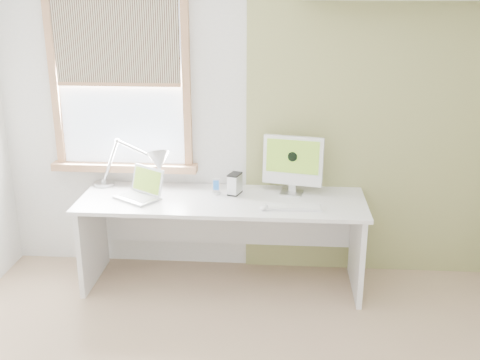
# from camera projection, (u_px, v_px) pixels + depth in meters

# --- Properties ---
(room) EXTENTS (4.04, 3.54, 2.64)m
(room) POSITION_uv_depth(u_px,v_px,m) (225.00, 190.00, 2.88)
(room) COLOR tan
(room) RESTS_ON ground
(accent_wall) EXTENTS (2.00, 0.02, 2.60)m
(accent_wall) POSITION_uv_depth(u_px,v_px,m) (374.00, 118.00, 4.46)
(accent_wall) COLOR #97935A
(accent_wall) RESTS_ON room
(window) EXTENTS (1.20, 0.14, 1.42)m
(window) POSITION_uv_depth(u_px,v_px,m) (120.00, 85.00, 4.49)
(window) COLOR #AB7A55
(window) RESTS_ON room
(desk) EXTENTS (2.20, 0.70, 0.73)m
(desk) POSITION_uv_depth(u_px,v_px,m) (223.00, 219.00, 4.50)
(desk) COLOR silver
(desk) RESTS_ON room
(desk_lamp) EXTENTS (0.70, 0.31, 0.40)m
(desk_lamp) POSITION_uv_depth(u_px,v_px,m) (148.00, 164.00, 4.54)
(desk_lamp) COLOR silver
(desk_lamp) RESTS_ON desk
(laptop) EXTENTS (0.41, 0.39, 0.23)m
(laptop) POSITION_uv_depth(u_px,v_px,m) (142.00, 190.00, 4.40)
(laptop) COLOR silver
(laptop) RESTS_ON desk
(phone_dock) EXTENTS (0.07, 0.07, 0.13)m
(phone_dock) POSITION_uv_depth(u_px,v_px,m) (216.00, 190.00, 4.48)
(phone_dock) COLOR silver
(phone_dock) RESTS_ON desk
(external_drive) EXTENTS (0.12, 0.15, 0.17)m
(external_drive) POSITION_uv_depth(u_px,v_px,m) (235.00, 184.00, 4.47)
(external_drive) COLOR silver
(external_drive) RESTS_ON desk
(imac) EXTENTS (0.47, 0.20, 0.46)m
(imac) POSITION_uv_depth(u_px,v_px,m) (293.00, 162.00, 4.43)
(imac) COLOR silver
(imac) RESTS_ON desk
(keyboard) EXTENTS (0.42, 0.12, 0.02)m
(keyboard) POSITION_uv_depth(u_px,v_px,m) (293.00, 207.00, 4.19)
(keyboard) COLOR white
(keyboard) RESTS_ON desk
(mouse) EXTENTS (0.08, 0.11, 0.03)m
(mouse) POSITION_uv_depth(u_px,v_px,m) (264.00, 207.00, 4.17)
(mouse) COLOR white
(mouse) RESTS_ON desk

